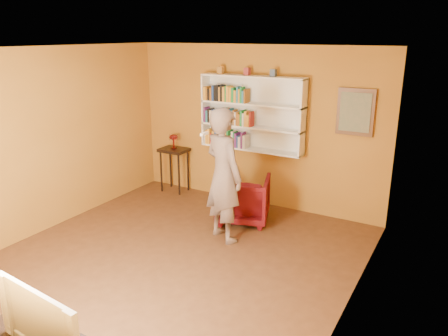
{
  "coord_description": "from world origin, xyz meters",
  "views": [
    {
      "loc": [
        3.13,
        -4.07,
        2.87
      ],
      "look_at": [
        0.38,
        0.75,
        1.15
      ],
      "focal_mm": 35.0,
      "sensor_mm": 36.0,
      "label": 1
    }
  ],
  "objects_px": {
    "console_table": "(174,156)",
    "armchair": "(243,199)",
    "television": "(49,316)",
    "ruby_lustre": "(174,138)",
    "bookshelf": "(253,113)",
    "person": "(224,176)"
  },
  "relations": [
    {
      "from": "ruby_lustre",
      "to": "armchair",
      "type": "relative_size",
      "value": 0.33
    },
    {
      "from": "person",
      "to": "television",
      "type": "distance_m",
      "value": 3.24
    },
    {
      "from": "ruby_lustre",
      "to": "television",
      "type": "distance_m",
      "value": 4.97
    },
    {
      "from": "bookshelf",
      "to": "ruby_lustre",
      "type": "xyz_separation_m",
      "value": [
        -1.54,
        -0.16,
        -0.57
      ]
    },
    {
      "from": "armchair",
      "to": "television",
      "type": "bearing_deg",
      "value": 75.87
    },
    {
      "from": "ruby_lustre",
      "to": "person",
      "type": "xyz_separation_m",
      "value": [
        1.79,
        -1.28,
        -0.06
      ]
    },
    {
      "from": "person",
      "to": "television",
      "type": "height_order",
      "value": "person"
    },
    {
      "from": "console_table",
      "to": "armchair",
      "type": "distance_m",
      "value": 1.87
    },
    {
      "from": "bookshelf",
      "to": "television",
      "type": "bearing_deg",
      "value": -83.23
    },
    {
      "from": "bookshelf",
      "to": "armchair",
      "type": "distance_m",
      "value": 1.45
    },
    {
      "from": "bookshelf",
      "to": "ruby_lustre",
      "type": "height_order",
      "value": "bookshelf"
    },
    {
      "from": "bookshelf",
      "to": "person",
      "type": "relative_size",
      "value": 0.94
    },
    {
      "from": "armchair",
      "to": "person",
      "type": "bearing_deg",
      "value": 74.35
    },
    {
      "from": "console_table",
      "to": "television",
      "type": "height_order",
      "value": "television"
    },
    {
      "from": "console_table",
      "to": "television",
      "type": "xyz_separation_m",
      "value": [
        2.09,
        -4.5,
        0.11
      ]
    },
    {
      "from": "ruby_lustre",
      "to": "console_table",
      "type": "bearing_deg",
      "value": -50.19
    },
    {
      "from": "television",
      "to": "armchair",
      "type": "bearing_deg",
      "value": 100.33
    },
    {
      "from": "console_table",
      "to": "person",
      "type": "height_order",
      "value": "person"
    },
    {
      "from": "ruby_lustre",
      "to": "person",
      "type": "bearing_deg",
      "value": -35.54
    },
    {
      "from": "ruby_lustre",
      "to": "person",
      "type": "distance_m",
      "value": 2.2
    },
    {
      "from": "ruby_lustre",
      "to": "person",
      "type": "relative_size",
      "value": 0.14
    },
    {
      "from": "armchair",
      "to": "person",
      "type": "relative_size",
      "value": 0.42
    }
  ]
}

